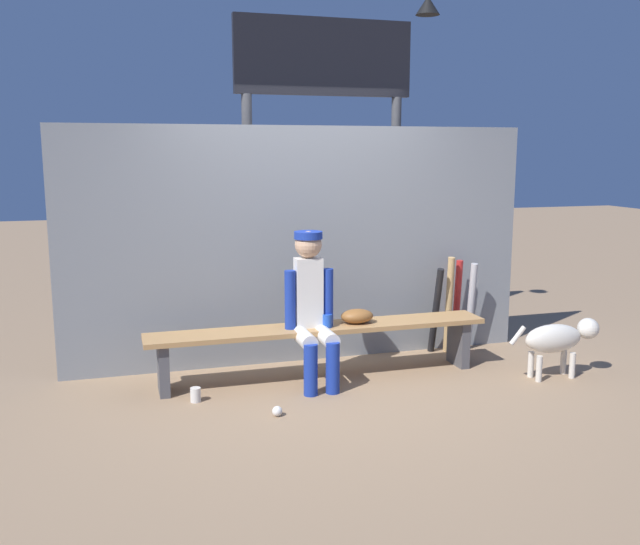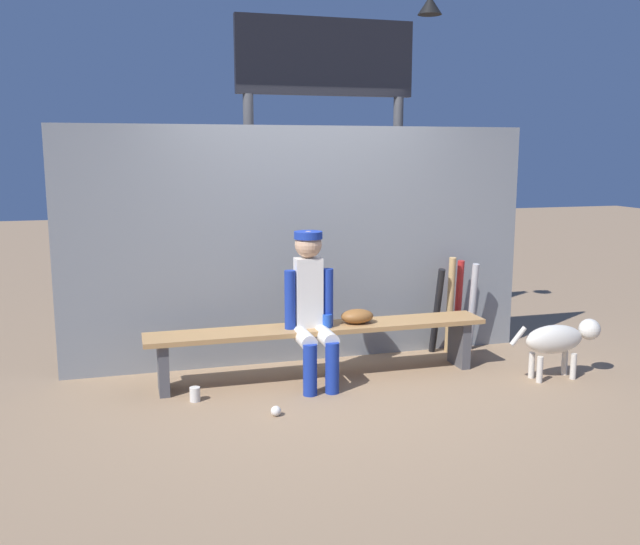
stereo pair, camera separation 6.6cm
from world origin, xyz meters
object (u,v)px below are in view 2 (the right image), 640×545
at_px(bat_wood_tan, 450,305).
at_px(baseball, 276,411).
at_px(baseball_glove, 357,316).
at_px(scoreboard, 332,103).
at_px(cup_on_bench, 327,321).
at_px(dog, 560,339).
at_px(bat_aluminum_silver, 472,307).
at_px(cup_on_ground, 195,394).
at_px(player_seated, 312,303).
at_px(bat_aluminum_red, 458,306).
at_px(dugout_bench, 320,336).
at_px(bat_aluminum_black, 437,311).

relative_size(bat_wood_tan, baseball, 12.40).
relative_size(baseball_glove, scoreboard, 0.08).
height_order(cup_on_bench, dog, cup_on_bench).
bearing_deg(bat_wood_tan, bat_aluminum_silver, 5.61).
distance_m(cup_on_ground, dog, 3.02).
distance_m(player_seated, scoreboard, 2.27).
height_order(player_seated, bat_aluminum_red, player_seated).
relative_size(baseball_glove, bat_aluminum_red, 0.32).
xyz_separation_m(bat_aluminum_red, cup_on_bench, (-1.44, -0.49, 0.07)).
xyz_separation_m(baseball, cup_on_bench, (0.58, 0.66, 0.47)).
relative_size(baseball, cup_on_bench, 0.67).
xyz_separation_m(bat_wood_tan, bat_aluminum_red, (0.11, 0.06, -0.02)).
distance_m(cup_on_bench, scoreboard, 2.34).
bearing_deg(dugout_bench, bat_wood_tan, 15.11).
bearing_deg(dog, bat_aluminum_black, 126.87).
height_order(bat_aluminum_black, dog, bat_aluminum_black).
xyz_separation_m(cup_on_ground, scoreboard, (1.56, 1.57, 2.29)).
height_order(dugout_bench, baseball, dugout_bench).
bearing_deg(baseball_glove, cup_on_ground, -169.07).
relative_size(player_seated, scoreboard, 0.37).
bearing_deg(bat_aluminum_silver, player_seated, -163.77).
height_order(baseball_glove, bat_aluminum_silver, bat_aluminum_silver).
relative_size(dugout_bench, bat_wood_tan, 3.13).
xyz_separation_m(bat_wood_tan, cup_on_ground, (-2.44, -0.64, -0.40)).
relative_size(dugout_bench, dog, 3.40).
relative_size(bat_wood_tan, scoreboard, 0.27).
bearing_deg(baseball, cup_on_ground, 139.07).
height_order(bat_aluminum_red, baseball, bat_aluminum_red).
relative_size(dugout_bench, bat_aluminum_black, 3.44).
bearing_deg(dog, bat_aluminum_silver, 108.34).
distance_m(bat_aluminum_red, dog, 1.08).
height_order(player_seated, bat_aluminum_black, player_seated).
relative_size(bat_aluminum_black, baseball, 11.26).
height_order(baseball_glove, bat_aluminum_red, bat_aluminum_red).
height_order(bat_aluminum_red, cup_on_ground, bat_aluminum_red).
bearing_deg(dog, scoreboard, 127.71).
bearing_deg(scoreboard, bat_aluminum_black, -51.48).
bearing_deg(baseball, scoreboard, 63.02).
xyz_separation_m(bat_aluminum_black, cup_on_bench, (-1.19, -0.44, 0.09)).
distance_m(player_seated, baseball_glove, 0.47).
distance_m(bat_aluminum_silver, cup_on_bench, 1.64).
height_order(cup_on_ground, dog, dog).
relative_size(bat_wood_tan, bat_aluminum_silver, 1.09).
bearing_deg(dog, baseball_glove, 161.13).
bearing_deg(player_seated, baseball, -125.14).
bearing_deg(baseball, dog, 4.23).
distance_m(dugout_bench, bat_aluminum_black, 1.29).
bearing_deg(bat_aluminum_black, baseball_glove, -157.84).
bearing_deg(dog, dugout_bench, 164.15).
bearing_deg(bat_aluminum_silver, baseball_glove, -162.99).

